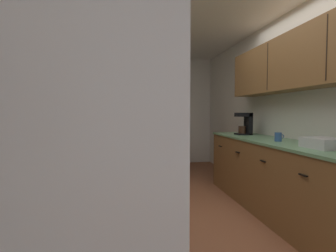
% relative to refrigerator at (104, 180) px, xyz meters
% --- Properties ---
extents(ground_plane, '(12.00, 12.00, 0.00)m').
position_rel_refrigerator_xyz_m(ground_plane, '(0.93, 2.24, -0.88)').
color(ground_plane, '#995B3D').
extents(wall_left, '(0.10, 9.00, 2.55)m').
position_rel_refrigerator_xyz_m(wall_left, '(-0.42, 2.24, 0.40)').
color(wall_left, white).
rests_on(wall_left, ground).
extents(wall_right, '(0.10, 9.00, 2.55)m').
position_rel_refrigerator_xyz_m(wall_right, '(2.28, 2.24, 0.40)').
color(wall_right, white).
rests_on(wall_right, ground).
extents(wall_back, '(4.40, 0.10, 2.55)m').
position_rel_refrigerator_xyz_m(wall_back, '(0.93, 4.89, 0.40)').
color(wall_back, white).
rests_on(wall_back, ground).
extents(ceiling_slab, '(4.40, 9.00, 0.08)m').
position_rel_refrigerator_xyz_m(ceiling_slab, '(0.93, 2.24, 1.71)').
color(ceiling_slab, white).
extents(refrigerator, '(0.77, 0.77, 1.75)m').
position_rel_refrigerator_xyz_m(refrigerator, '(0.00, 0.00, 0.00)').
color(refrigerator, silver).
rests_on(refrigerator, ground).
extents(stove_range, '(0.66, 0.66, 1.10)m').
position_rel_refrigerator_xyz_m(stove_range, '(-0.06, 0.73, -0.41)').
color(stove_range, black).
rests_on(stove_range, ground).
extents(microwave_over_range, '(0.39, 0.60, 0.31)m').
position_rel_refrigerator_xyz_m(microwave_over_range, '(-0.18, 0.73, 0.76)').
color(microwave_over_range, black).
extents(counter_left, '(0.64, 1.79, 0.90)m').
position_rel_refrigerator_xyz_m(counter_left, '(-0.07, 1.96, -0.43)').
color(counter_left, brown).
rests_on(counter_left, ground).
extents(upper_cabinets_left, '(0.33, 1.87, 0.70)m').
position_rel_refrigerator_xyz_m(upper_cabinets_left, '(-0.21, 1.91, 0.98)').
color(upper_cabinets_left, brown).
extents(counter_right, '(0.64, 3.28, 0.90)m').
position_rel_refrigerator_xyz_m(counter_right, '(1.93, 1.23, -0.43)').
color(counter_right, brown).
rests_on(counter_right, ground).
extents(upper_cabinets_right, '(0.33, 2.96, 0.64)m').
position_rel_refrigerator_xyz_m(upper_cabinets_right, '(2.07, 1.18, 0.94)').
color(upper_cabinets_right, brown).
extents(dining_table, '(0.83, 0.74, 0.75)m').
position_rel_refrigerator_xyz_m(dining_table, '(0.98, 4.07, -0.26)').
color(dining_table, brown).
rests_on(dining_table, ground).
extents(dining_chair_near, '(0.42, 0.42, 0.90)m').
position_rel_refrigerator_xyz_m(dining_chair_near, '(1.00, 3.50, -0.38)').
color(dining_chair_near, brown).
rests_on(dining_chair_near, ground).
extents(dining_chair_far, '(0.41, 0.41, 0.90)m').
position_rel_refrigerator_xyz_m(dining_chair_far, '(0.92, 4.65, -0.38)').
color(dining_chair_far, brown).
rests_on(dining_chair_far, ground).
extents(pendant_light, '(0.29, 0.29, 0.50)m').
position_rel_refrigerator_xyz_m(pendant_light, '(0.98, 4.07, 1.22)').
color(pendant_light, black).
extents(back_window, '(0.77, 0.05, 1.03)m').
position_rel_refrigerator_xyz_m(back_window, '(0.98, 4.81, 0.75)').
color(back_window, brown).
extents(trash_bin, '(0.28, 0.28, 0.60)m').
position_rel_refrigerator_xyz_m(trash_bin, '(0.23, 3.35, -0.58)').
color(trash_bin, '#3F3F42').
rests_on(trash_bin, ground).
extents(storage_canister, '(0.11, 0.11, 0.19)m').
position_rel_refrigerator_xyz_m(storage_canister, '(-0.07, 1.38, 0.12)').
color(storage_canister, '#265999').
rests_on(storage_canister, counter_left).
extents(dish_towel, '(0.02, 0.16, 0.24)m').
position_rel_refrigerator_xyz_m(dish_towel, '(0.29, 0.90, -0.38)').
color(dish_towel, beige).
extents(coffee_maker, '(0.22, 0.18, 0.34)m').
position_rel_refrigerator_xyz_m(coffee_maker, '(1.93, 2.30, 0.20)').
color(coffee_maker, black).
rests_on(coffee_maker, counter_right).
extents(mug_spare, '(0.12, 0.08, 0.10)m').
position_rel_refrigerator_xyz_m(mug_spare, '(1.89, 1.38, 0.08)').
color(mug_spare, '#335999').
rests_on(mug_spare, counter_right).
extents(dish_rack, '(0.28, 0.34, 0.10)m').
position_rel_refrigerator_xyz_m(dish_rack, '(1.96, 0.76, 0.07)').
color(dish_rack, silver).
rests_on(dish_rack, counter_right).
extents(table_serving_bowl, '(0.20, 0.20, 0.06)m').
position_rel_refrigerator_xyz_m(table_serving_bowl, '(1.00, 3.99, -0.10)').
color(table_serving_bowl, silver).
rests_on(table_serving_bowl, dining_table).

